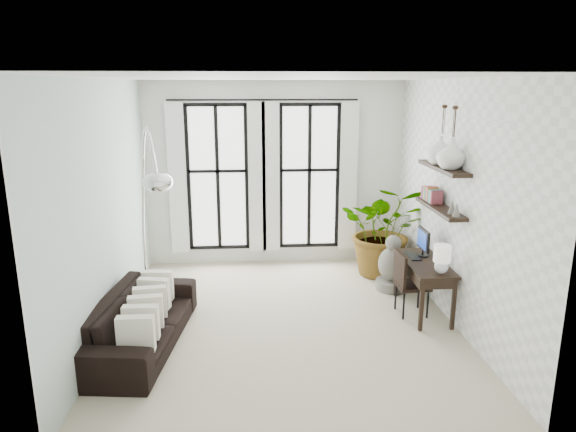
{
  "coord_description": "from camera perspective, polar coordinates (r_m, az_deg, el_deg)",
  "views": [
    {
      "loc": [
        -0.43,
        -6.39,
        3.09
      ],
      "look_at": [
        0.06,
        0.3,
        1.4
      ],
      "focal_mm": 32.0,
      "sensor_mm": 36.0,
      "label": 1
    }
  ],
  "objects": [
    {
      "name": "floor",
      "position": [
        7.11,
        -0.34,
        -11.6
      ],
      "size": [
        5.0,
        5.0,
        0.0
      ],
      "primitive_type": "plane",
      "color": "#BBB295",
      "rests_on": "ground"
    },
    {
      "name": "wall_right",
      "position": [
        7.09,
        18.11,
        1.31
      ],
      "size": [
        0.0,
        5.0,
        5.0
      ],
      "primitive_type": "plane",
      "rotation": [
        1.57,
        0.0,
        -1.57
      ],
      "color": "white",
      "rests_on": "floor"
    },
    {
      "name": "wall_left",
      "position": [
        6.81,
        -19.62,
        0.68
      ],
      "size": [
        0.0,
        5.0,
        5.0
      ],
      "primitive_type": "plane",
      "rotation": [
        1.57,
        0.0,
        1.57
      ],
      "color": "silver",
      "rests_on": "floor"
    },
    {
      "name": "wall_shelves",
      "position": [
        7.2,
        16.55,
        2.65
      ],
      "size": [
        0.25,
        1.3,
        0.6
      ],
      "color": "black",
      "rests_on": "wall_right"
    },
    {
      "name": "ceiling",
      "position": [
        6.4,
        -0.38,
        15.14
      ],
      "size": [
        5.0,
        5.0,
        0.0
      ],
      "primitive_type": "plane",
      "color": "white",
      "rests_on": "wall_back"
    },
    {
      "name": "vase_a",
      "position": [
        6.85,
        17.71,
        6.58
      ],
      "size": [
        0.37,
        0.37,
        0.38
      ],
      "primitive_type": "imported",
      "color": "white",
      "rests_on": "shelf_upper"
    },
    {
      "name": "desk",
      "position": [
        7.33,
        15.03,
        -5.38
      ],
      "size": [
        0.53,
        1.26,
        1.13
      ],
      "color": "black",
      "rests_on": "floor"
    },
    {
      "name": "throw_pillows",
      "position": [
        6.54,
        -15.28,
        -9.72
      ],
      "size": [
        0.4,
        1.52,
        0.4
      ],
      "color": "silver",
      "rests_on": "sofa"
    },
    {
      "name": "buddha",
      "position": [
        8.18,
        11.5,
        -5.55
      ],
      "size": [
        0.49,
        0.49,
        0.88
      ],
      "color": "slate",
      "rests_on": "floor"
    },
    {
      "name": "plant",
      "position": [
        8.69,
        10.64,
        -1.48
      ],
      "size": [
        1.63,
        1.49,
        1.57
      ],
      "primitive_type": "imported",
      "rotation": [
        0.0,
        0.0,
        -0.21
      ],
      "color": "#2D7228",
      "rests_on": "floor"
    },
    {
      "name": "wall_back",
      "position": [
        9.02,
        -1.44,
        4.65
      ],
      "size": [
        4.5,
        0.0,
        4.5
      ],
      "primitive_type": "plane",
      "rotation": [
        1.57,
        0.0,
        0.0
      ],
      "color": "white",
      "rests_on": "floor"
    },
    {
      "name": "arc_lamp",
      "position": [
        6.58,
        -15.3,
        4.13
      ],
      "size": [
        0.77,
        1.28,
        2.63
      ],
      "color": "silver",
      "rests_on": "floor"
    },
    {
      "name": "vase_b",
      "position": [
        7.22,
        16.54,
        7.02
      ],
      "size": [
        0.37,
        0.37,
        0.38
      ],
      "primitive_type": "imported",
      "color": "white",
      "rests_on": "shelf_upper"
    },
    {
      "name": "sofa",
      "position": [
        6.63,
        -16.05,
        -11.08
      ],
      "size": [
        1.14,
        2.32,
        0.65
      ],
      "primitive_type": "imported",
      "rotation": [
        0.0,
        0.0,
        1.45
      ],
      "color": "black",
      "rests_on": "floor"
    },
    {
      "name": "windows",
      "position": [
        8.95,
        -2.7,
        4.31
      ],
      "size": [
        3.26,
        0.13,
        2.65
      ],
      "color": "white",
      "rests_on": "wall_back"
    },
    {
      "name": "desk_chair",
      "position": [
        7.31,
        13.07,
        -6.9
      ],
      "size": [
        0.44,
        0.44,
        0.89
      ],
      "rotation": [
        0.0,
        0.0,
        0.05
      ],
      "color": "black",
      "rests_on": "floor"
    }
  ]
}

